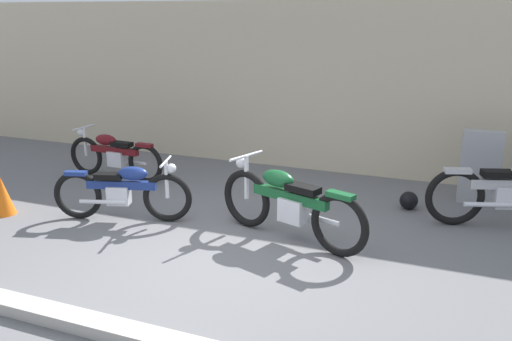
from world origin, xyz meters
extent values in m
plane|color=slate|center=(0.00, 0.00, 0.00)|extent=(40.00, 40.00, 0.00)
cube|color=beige|center=(0.00, 4.26, 1.48)|extent=(18.00, 0.30, 2.96)
cube|color=#B7B2A8|center=(0.00, -1.65, 0.06)|extent=(18.00, 0.24, 0.12)
cube|color=#9E9EA3|center=(2.76, 3.31, 0.55)|extent=(0.58, 0.22, 1.10)
sphere|color=black|center=(1.85, 2.63, 0.13)|extent=(0.27, 0.27, 0.27)
cone|color=orange|center=(-3.43, 0.28, 0.28)|extent=(0.32, 0.32, 0.55)
torus|color=black|center=(-1.14, 0.91, 0.34)|extent=(0.67, 0.28, 0.68)
torus|color=black|center=(-2.33, 0.55, 0.34)|extent=(0.67, 0.28, 0.68)
cube|color=silver|center=(-1.78, 0.72, 0.36)|extent=(0.34, 0.26, 0.26)
cube|color=navy|center=(-1.73, 0.73, 0.50)|extent=(0.94, 0.37, 0.11)
ellipsoid|color=navy|center=(-1.57, 0.78, 0.67)|extent=(0.44, 0.30, 0.19)
cube|color=black|center=(-1.89, 0.68, 0.62)|extent=(0.40, 0.27, 0.07)
cube|color=navy|center=(-2.33, 0.55, 0.65)|extent=(0.32, 0.19, 0.06)
cylinder|color=silver|center=(-1.14, 0.91, 0.59)|extent=(0.05, 0.05, 0.51)
cylinder|color=silver|center=(-1.14, 0.91, 0.85)|extent=(0.19, 0.52, 0.03)
sphere|color=silver|center=(-1.06, 0.94, 0.75)|extent=(0.13, 0.13, 0.13)
cylinder|color=silver|center=(-1.92, 0.56, 0.29)|extent=(0.64, 0.24, 0.06)
torus|color=black|center=(2.47, 2.24, 0.39)|extent=(0.77, 0.34, 0.78)
cube|color=silver|center=(3.11, 2.46, 0.41)|extent=(0.39, 0.31, 0.30)
cube|color=#ADADB2|center=(3.16, 2.47, 0.58)|extent=(1.08, 0.46, 0.13)
cube|color=black|center=(2.97, 2.41, 0.72)|extent=(0.47, 0.32, 0.09)
cube|color=#ADADB2|center=(2.47, 2.24, 0.76)|extent=(0.37, 0.23, 0.06)
cylinder|color=silver|center=(2.94, 2.27, 0.34)|extent=(0.73, 0.30, 0.06)
torus|color=black|center=(-3.63, 2.34, 0.34)|extent=(0.67, 0.11, 0.67)
torus|color=black|center=(-2.39, 2.30, 0.34)|extent=(0.67, 0.11, 0.67)
cube|color=silver|center=(-2.96, 2.32, 0.35)|extent=(0.30, 0.19, 0.26)
cube|color=#590F14|center=(-3.01, 2.32, 0.50)|extent=(0.95, 0.13, 0.11)
ellipsoid|color=#590F14|center=(-3.18, 2.33, 0.67)|extent=(0.41, 0.20, 0.18)
cube|color=black|center=(-2.84, 2.31, 0.62)|extent=(0.37, 0.18, 0.07)
cube|color=#590F14|center=(-2.39, 2.30, 0.65)|extent=(0.30, 0.12, 0.06)
cylinder|color=silver|center=(-3.63, 2.34, 0.59)|extent=(0.05, 0.05, 0.51)
cylinder|color=silver|center=(-3.63, 2.34, 0.84)|extent=(0.05, 0.53, 0.03)
sphere|color=silver|center=(-3.70, 2.34, 0.75)|extent=(0.13, 0.13, 0.13)
cylinder|color=silver|center=(-2.78, 2.42, 0.29)|extent=(0.65, 0.08, 0.06)
torus|color=black|center=(-0.08, 1.16, 0.39)|extent=(0.76, 0.34, 0.77)
torus|color=black|center=(1.28, 0.70, 0.39)|extent=(0.76, 0.34, 0.77)
cube|color=silver|center=(0.65, 0.91, 0.41)|extent=(0.39, 0.31, 0.30)
cube|color=#145128|center=(0.60, 0.93, 0.58)|extent=(1.06, 0.45, 0.13)
ellipsoid|color=#145128|center=(0.42, 0.99, 0.77)|extent=(0.51, 0.35, 0.21)
cube|color=black|center=(0.78, 0.87, 0.72)|extent=(0.46, 0.32, 0.08)
cube|color=#145128|center=(1.28, 0.70, 0.75)|extent=(0.36, 0.23, 0.06)
cylinder|color=silver|center=(-0.08, 1.16, 0.68)|extent=(0.06, 0.06, 0.58)
cylinder|color=silver|center=(-0.08, 1.16, 0.97)|extent=(0.23, 0.59, 0.04)
sphere|color=silver|center=(-0.16, 1.19, 0.86)|extent=(0.15, 0.15, 0.15)
cylinder|color=silver|center=(0.89, 0.97, 0.33)|extent=(0.72, 0.30, 0.06)
camera|label=1|loc=(2.57, -5.05, 2.73)|focal=38.00mm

